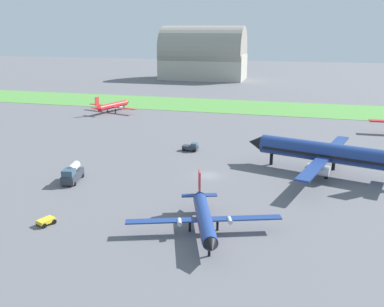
# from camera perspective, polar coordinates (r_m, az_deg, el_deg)

# --- Properties ---
(ground_plane) EXTENTS (600.00, 600.00, 0.00)m
(ground_plane) POSITION_cam_1_polar(r_m,az_deg,el_deg) (83.02, 2.13, -2.98)
(ground_plane) COLOR slate
(grass_taxiway_strip) EXTENTS (360.00, 28.00, 0.08)m
(grass_taxiway_strip) POSITION_cam_1_polar(r_m,az_deg,el_deg) (156.05, 8.35, 6.21)
(grass_taxiway_strip) COLOR #549342
(grass_taxiway_strip) RESTS_ON ground_plane
(airplane_foreground_turboprop) EXTENTS (21.23, 18.37, 6.59)m
(airplane_foreground_turboprop) POSITION_cam_1_polar(r_m,az_deg,el_deg) (59.73, 1.66, -8.59)
(airplane_foreground_turboprop) COLOR navy
(airplane_foreground_turboprop) RESTS_ON ground_plane
(airplane_taxiing_turboprop) EXTENTS (19.90, 17.20, 6.13)m
(airplane_taxiing_turboprop) POSITION_cam_1_polar(r_m,az_deg,el_deg) (147.75, -10.73, 6.38)
(airplane_taxiing_turboprop) COLOR red
(airplane_taxiing_turboprop) RESTS_ON ground_plane
(airplane_midfield_jet) EXTENTS (32.50, 32.87, 11.84)m
(airplane_midfield_jet) POSITION_cam_1_polar(r_m,az_deg,el_deg) (86.98, 17.66, 0.10)
(airplane_midfield_jet) COLOR navy
(airplane_midfield_jet) RESTS_ON ground_plane
(fuel_truck_near_gate) EXTENTS (3.57, 6.83, 3.29)m
(fuel_truck_near_gate) POSITION_cam_1_polar(r_m,az_deg,el_deg) (82.41, -15.88, -2.61)
(fuel_truck_near_gate) COLOR #2D333D
(fuel_truck_near_gate) RESTS_ON ground_plane
(pushback_tug_midfield) EXTENTS (3.68, 2.20, 1.95)m
(pushback_tug_midfield) POSITION_cam_1_polar(r_m,az_deg,el_deg) (99.12, -0.15, 0.88)
(pushback_tug_midfield) COLOR #2D333D
(pushback_tug_midfield) RESTS_ON ground_plane
(baggage_cart_by_runway) EXTENTS (2.51, 2.86, 0.90)m
(baggage_cart_by_runway) POSITION_cam_1_polar(r_m,az_deg,el_deg) (66.40, -19.12, -8.62)
(baggage_cart_by_runway) COLOR yellow
(baggage_cart_by_runway) RESTS_ON ground_plane
(hangar_distant) EXTENTS (46.23, 25.74, 28.81)m
(hangar_distant) POSITION_cam_1_polar(r_m,az_deg,el_deg) (240.25, 1.52, 13.09)
(hangar_distant) COLOR #B2AD9E
(hangar_distant) RESTS_ON ground_plane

